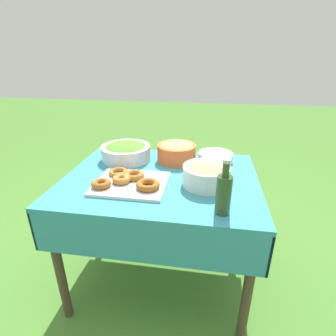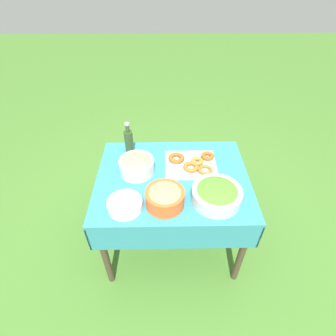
{
  "view_description": "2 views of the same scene",
  "coord_description": "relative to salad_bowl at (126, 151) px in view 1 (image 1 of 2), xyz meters",
  "views": [
    {
      "loc": [
        -0.26,
        1.35,
        1.43
      ],
      "look_at": [
        -0.05,
        0.05,
        0.85
      ],
      "focal_mm": 28.0,
      "sensor_mm": 36.0,
      "label": 1
    },
    {
      "loc": [
        -0.06,
        -1.39,
        2.07
      ],
      "look_at": [
        -0.03,
        0.07,
        0.8
      ],
      "focal_mm": 28.0,
      "sensor_mm": 36.0,
      "label": 2
    }
  ],
  "objects": [
    {
      "name": "donut_platter",
      "position": [
        -0.13,
        0.36,
        -0.04
      ],
      "size": [
        0.4,
        0.33,
        0.05
      ],
      "color": "silver",
      "rests_on": "picnic_table"
    },
    {
      "name": "plate_stack",
      "position": [
        -0.59,
        -0.06,
        -0.03
      ],
      "size": [
        0.23,
        0.23,
        0.06
      ],
      "color": "white",
      "rests_on": "picnic_table"
    },
    {
      "name": "ground_plane",
      "position": [
        -0.28,
        0.23,
        -0.83
      ],
      "size": [
        14.0,
        14.0,
        0.0
      ],
      "primitive_type": "plane",
      "color": "#477A2D"
    },
    {
      "name": "olive_oil_bottle",
      "position": [
        -0.62,
        0.55,
        0.04
      ],
      "size": [
        0.07,
        0.07,
        0.26
      ],
      "color": "#2D4723",
      "rests_on": "picnic_table"
    },
    {
      "name": "bread_bowl",
      "position": [
        -0.34,
        -0.03,
        0.01
      ],
      "size": [
        0.25,
        0.25,
        0.13
      ],
      "color": "#E05B28",
      "rests_on": "picnic_table"
    },
    {
      "name": "pasta_bowl",
      "position": [
        -0.54,
        0.29,
        0.01
      ],
      "size": [
        0.26,
        0.26,
        0.13
      ],
      "color": "silver",
      "rests_on": "picnic_table"
    },
    {
      "name": "picnic_table",
      "position": [
        -0.28,
        0.23,
        -0.17
      ],
      "size": [
        1.11,
        0.87,
        0.77
      ],
      "color": "teal",
      "rests_on": "ground_plane"
    },
    {
      "name": "salad_bowl",
      "position": [
        0.0,
        0.0,
        0.0
      ],
      "size": [
        0.33,
        0.33,
        0.12
      ],
      "color": "silver",
      "rests_on": "picnic_table"
    }
  ]
}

